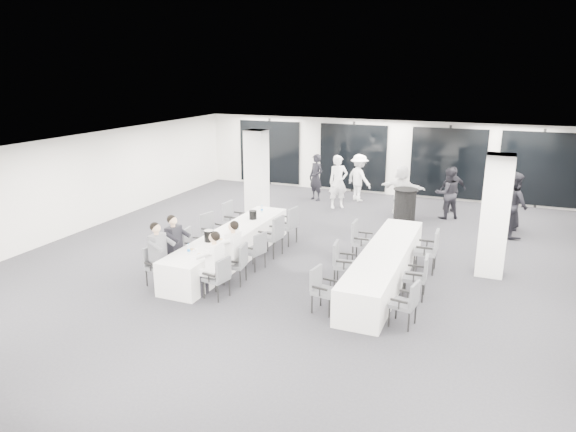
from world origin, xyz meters
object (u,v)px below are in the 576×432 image
object	(u,v)px
cocktail_table	(405,205)
chair_main_left_near	(155,263)
chair_side_left_far	(360,239)
ice_bucket_far	(253,215)
chair_main_right_second	(238,261)
chair_main_right_far	(288,223)
chair_side_left_mid	(342,261)
standing_guest_c	(359,175)
chair_side_left_near	(322,287)
standing_guest_h	(514,200)
standing_guest_g	(316,174)
banquet_table_side	(384,266)
standing_guest_f	(402,186)
chair_main_left_far	(232,217)
chair_side_right_mid	(419,274)
standing_guest_a	(338,178)
standing_guest_e	(513,200)
chair_main_right_fourth	(273,234)
standing_guest_b	(447,190)
chair_main_left_fourth	(211,230)
banquet_table_main	(231,246)
chair_side_right_far	(429,248)
standing_guest_d	(453,187)
chair_side_right_near	(407,301)
ice_bucket_near	(209,236)
chair_main_right_mid	(256,248)
chair_main_left_second	(171,255)
chair_main_left_mid	(192,243)
chair_main_right_near	(219,275)

from	to	relation	value
cocktail_table	chair_main_left_near	size ratio (longest dim) A/B	1.21
chair_side_left_far	ice_bucket_far	size ratio (longest dim) A/B	4.35
chair_main_right_second	chair_main_right_far	world-z (taller)	chair_main_right_far
chair_side_left_mid	standing_guest_c	xyz separation A→B (m)	(-1.59, 7.52, 0.40)
chair_side_left_near	standing_guest_h	distance (m)	7.39
standing_guest_g	ice_bucket_far	size ratio (longest dim) A/B	8.23
banquet_table_side	chair_side_left_mid	bearing A→B (deg)	-149.00
standing_guest_f	standing_guest_g	world-z (taller)	standing_guest_g
chair_main_left_far	chair_side_right_mid	world-z (taller)	chair_main_left_far
standing_guest_a	standing_guest_g	size ratio (longest dim) A/B	1.08
chair_main_left_near	standing_guest_e	world-z (taller)	standing_guest_e
standing_guest_c	standing_guest_e	xyz separation A→B (m)	(5.06, -1.64, -0.06)
chair_main_right_fourth	chair_side_left_near	world-z (taller)	chair_main_right_fourth
standing_guest_b	chair_main_left_fourth	bearing A→B (deg)	15.16
banquet_table_main	chair_side_right_far	bearing A→B (deg)	13.43
chair_main_right_far	standing_guest_h	size ratio (longest dim) A/B	0.49
standing_guest_a	standing_guest_g	bearing A→B (deg)	107.96
standing_guest_d	standing_guest_e	size ratio (longest dim) A/B	0.97
chair_side_right_near	ice_bucket_near	xyz separation A→B (m)	(-4.71, 0.96, 0.38)
chair_side_left_mid	standing_guest_c	size ratio (longest dim) A/B	0.51
chair_main_right_far	chair_main_right_mid	bearing A→B (deg)	-172.40
banquet_table_main	chair_side_left_far	size ratio (longest dim) A/B	4.97
chair_side_right_mid	chair_side_right_far	distance (m)	1.57
standing_guest_c	standing_guest_e	distance (m)	5.32
chair_main_right_mid	chair_main_right_far	distance (m)	1.98
chair_side_left_near	chair_side_left_mid	size ratio (longest dim) A/B	0.92
chair_main_left_second	chair_main_right_mid	size ratio (longest dim) A/B	0.95
chair_main_right_far	ice_bucket_near	size ratio (longest dim) A/B	3.92
chair_main_left_fourth	standing_guest_f	bearing A→B (deg)	157.42
chair_main_left_far	chair_side_right_mid	xyz separation A→B (m)	(5.46, -2.12, -0.05)
banquet_table_main	chair_main_left_far	distance (m)	1.87
chair_main_left_second	chair_side_left_far	distance (m)	4.55
chair_side_left_mid	cocktail_table	bearing A→B (deg)	168.25
chair_main_left_far	chair_main_right_second	xyz separation A→B (m)	(1.67, -2.85, -0.06)
chair_side_right_far	ice_bucket_far	xyz separation A→B (m)	(-4.60, 0.10, 0.29)
standing_guest_f	standing_guest_g	bearing A→B (deg)	-2.10
chair_main_left_mid	standing_guest_d	bearing A→B (deg)	135.55
chair_side_left_far	chair_side_right_mid	distance (m)	2.36
chair_main_right_fourth	chair_side_left_near	xyz separation A→B (m)	(2.12, -2.49, -0.09)
standing_guest_b	standing_guest_h	distance (m)	2.25
standing_guest_a	standing_guest_d	distance (m)	3.77
chair_side_right_far	ice_bucket_far	size ratio (longest dim) A/B	4.39
chair_main_left_far	chair_side_right_far	distance (m)	5.49
chair_main_right_near	chair_main_right_second	size ratio (longest dim) A/B	0.98
standing_guest_f	banquet_table_main	bearing A→B (deg)	72.39
chair_main_right_fourth	chair_side_right_near	bearing A→B (deg)	-116.55
chair_side_left_mid	chair_side_left_far	world-z (taller)	chair_side_left_far
chair_main_left_mid	ice_bucket_far	size ratio (longest dim) A/B	3.72
chair_side_right_far	chair_side_left_mid	bearing A→B (deg)	130.40
chair_main_right_fourth	standing_guest_d	distance (m)	7.15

